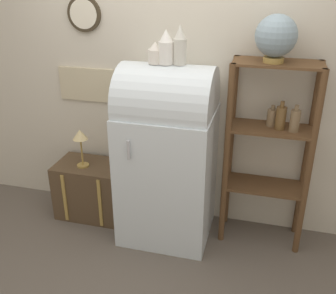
{
  "coord_description": "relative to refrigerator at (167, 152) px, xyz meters",
  "views": [
    {
      "loc": [
        0.76,
        -2.63,
        2.21
      ],
      "look_at": [
        0.01,
        0.22,
        0.84
      ],
      "focal_mm": 42.0,
      "sensor_mm": 36.0,
      "label": 1
    }
  ],
  "objects": [
    {
      "name": "vase_right",
      "position": [
        0.09,
        0.01,
        0.88
      ],
      "size": [
        0.1,
        0.1,
        0.29
      ],
      "color": "beige",
      "rests_on": "refrigerator"
    },
    {
      "name": "vase_left",
      "position": [
        -0.09,
        -0.01,
        0.81
      ],
      "size": [
        0.11,
        0.11,
        0.16
      ],
      "color": "silver",
      "rests_on": "refrigerator"
    },
    {
      "name": "ground_plane",
      "position": [
        0.0,
        -0.22,
        -0.79
      ],
      "size": [
        12.0,
        12.0,
        0.0
      ],
      "primitive_type": "plane",
      "color": "#60564C"
    },
    {
      "name": "desk_lamp",
      "position": [
        -0.81,
        0.04,
        0.02
      ],
      "size": [
        0.13,
        0.13,
        0.36
      ],
      "color": "#AD8942",
      "rests_on": "suitcase_trunk"
    },
    {
      "name": "shelf_unit",
      "position": [
        0.82,
        0.14,
        0.13
      ],
      "size": [
        0.68,
        0.34,
        1.56
      ],
      "color": "brown",
      "rests_on": "ground_plane"
    },
    {
      "name": "wall_back",
      "position": [
        -0.01,
        0.36,
        0.56
      ],
      "size": [
        7.0,
        0.09,
        2.7
      ],
      "color": "beige",
      "rests_on": "ground_plane"
    },
    {
      "name": "suitcase_trunk",
      "position": [
        -0.77,
        0.09,
        -0.53
      ],
      "size": [
        0.64,
        0.42,
        0.53
      ],
      "color": "brown",
      "rests_on": "ground_plane"
    },
    {
      "name": "refrigerator",
      "position": [
        0.0,
        0.0,
        0.0
      ],
      "size": [
        0.76,
        0.7,
        1.53
      ],
      "color": "silver",
      "rests_on": "ground_plane"
    },
    {
      "name": "globe",
      "position": [
        0.77,
        0.11,
        0.96
      ],
      "size": [
        0.3,
        0.3,
        0.34
      ],
      "color": "#AD8942",
      "rests_on": "shelf_unit"
    },
    {
      "name": "vase_center",
      "position": [
        -0.01,
        -0.0,
        0.86
      ],
      "size": [
        0.11,
        0.11,
        0.26
      ],
      "color": "white",
      "rests_on": "refrigerator"
    }
  ]
}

